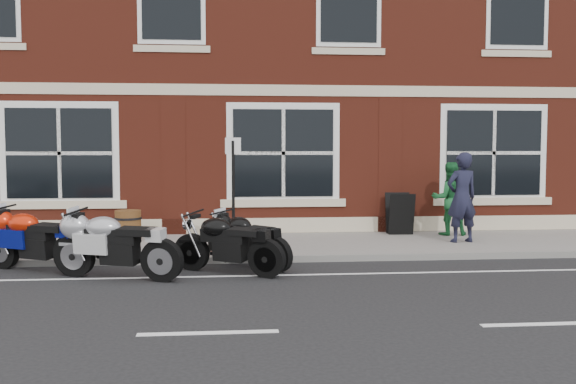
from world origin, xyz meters
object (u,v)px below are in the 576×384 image
at_px(moto_sport_silver, 116,243).
at_px(a_board_sign, 400,214).
at_px(barrel_planter, 128,225).
at_px(pedestrian_right, 449,199).
at_px(moto_sport_red, 35,238).
at_px(pedestrian_left, 462,197).
at_px(parking_sign, 233,186).
at_px(moto_sport_black, 248,238).
at_px(moto_naked_black, 227,242).

height_order(moto_sport_silver, a_board_sign, a_board_sign).
bearing_deg(barrel_planter, pedestrian_right, 1.42).
relative_size(moto_sport_red, pedestrian_left, 1.07).
height_order(pedestrian_right, parking_sign, parking_sign).
relative_size(moto_sport_silver, pedestrian_left, 1.14).
distance_m(moto_sport_red, a_board_sign, 7.81).
xyz_separation_m(moto_sport_red, parking_sign, (3.35, 1.07, 0.80)).
distance_m(pedestrian_left, parking_sign, 4.83).
bearing_deg(pedestrian_left, parking_sign, -1.61).
distance_m(moto_sport_silver, parking_sign, 2.72).
bearing_deg(barrel_planter, pedestrian_left, -7.46).
distance_m(a_board_sign, barrel_planter, 6.04).
bearing_deg(pedestrian_right, parking_sign, 25.44).
relative_size(pedestrian_right, a_board_sign, 1.74).
bearing_deg(parking_sign, pedestrian_left, 26.65).
height_order(moto_sport_red, moto_sport_black, moto_sport_red).
bearing_deg(moto_sport_black, a_board_sign, -2.88).
bearing_deg(a_board_sign, parking_sign, -148.97).
distance_m(moto_sport_black, moto_sport_silver, 2.29).
bearing_deg(pedestrian_left, moto_sport_silver, 10.19).
relative_size(moto_sport_silver, barrel_planter, 3.35).
height_order(moto_naked_black, parking_sign, parking_sign).
bearing_deg(barrel_planter, moto_sport_red, -112.08).
height_order(moto_sport_red, parking_sign, parking_sign).
height_order(moto_sport_black, barrel_planter, moto_sport_black).
bearing_deg(parking_sign, a_board_sign, 46.08).
bearing_deg(pedestrian_right, moto_sport_red, 24.11).
bearing_deg(moto_sport_red, moto_sport_black, -59.48).
bearing_deg(a_board_sign, moto_sport_black, -137.11).
height_order(moto_sport_red, pedestrian_right, pedestrian_right).
relative_size(moto_sport_silver, parking_sign, 0.99).
bearing_deg(moto_sport_silver, parking_sign, -25.91).
xyz_separation_m(moto_sport_red, moto_sport_black, (3.59, 0.10, -0.07)).
bearing_deg(pedestrian_right, moto_naked_black, 38.67).
distance_m(moto_sport_red, moto_sport_silver, 1.63).
relative_size(pedestrian_left, parking_sign, 0.87).
bearing_deg(moto_naked_black, moto_sport_black, -1.52).
distance_m(pedestrian_right, barrel_planter, 7.13).
xyz_separation_m(moto_naked_black, pedestrian_left, (4.88, 2.31, 0.52)).
bearing_deg(moto_sport_black, moto_sport_red, 138.22).
relative_size(pedestrian_left, pedestrian_right, 1.14).
height_order(pedestrian_right, a_board_sign, pedestrian_right).
distance_m(moto_sport_black, a_board_sign, 4.68).
bearing_deg(a_board_sign, moto_sport_silver, -143.48).
height_order(moto_sport_black, parking_sign, parking_sign).
xyz_separation_m(moto_sport_black, barrel_planter, (-2.47, 2.66, -0.07)).
xyz_separation_m(moto_sport_silver, moto_naked_black, (1.77, 0.25, -0.04)).
relative_size(a_board_sign, barrel_planter, 1.48).
bearing_deg(moto_sport_black, moto_naked_black, -166.32).
bearing_deg(pedestrian_left, moto_sport_black, 10.20).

